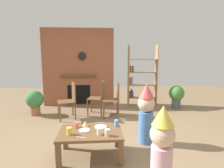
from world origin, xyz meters
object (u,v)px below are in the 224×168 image
Objects in this scene: potted_plant_tall at (176,95)px; potted_plant_short at (35,101)px; paper_cup_near_right at (77,125)px; paper_cup_center at (116,123)px; paper_cup_far_left at (99,131)px; birthday_cake_slice at (85,123)px; coffee_table at (91,135)px; dining_chair_left at (70,98)px; paper_cup_far_right at (69,131)px; bookshelf at (140,78)px; paper_plate_rear at (101,127)px; child_in_pink at (146,112)px; paper_plate_front at (85,130)px; paper_cup_near_left at (107,133)px; dining_chair_middle at (99,96)px; dining_chair_right at (114,97)px; child_with_cone_hat at (162,147)px.

potted_plant_tall reaches higher than potted_plant_short.
paper_cup_center is at bearing 1.81° from paper_cup_near_right.
paper_cup_far_left is 0.42m from birthday_cake_slice.
dining_chair_left is (-0.58, 1.82, 0.17)m from coffee_table.
paper_cup_far_right is at bearing 175.92° from paper_cup_far_left.
bookshelf reaches higher than paper_plate_rear.
paper_cup_far_left is 0.98m from child_in_pink.
potted_plant_short reaches higher than paper_cup_far_left.
dining_chair_left is (-0.49, 1.78, 0.10)m from paper_plate_front.
paper_cup_center reaches higher than paper_cup_near_left.
paper_cup_near_left is at bearing 105.50° from dining_chair_middle.
paper_plate_rear is 1.74m from dining_chair_right.
child_in_pink is (0.55, 0.22, 0.10)m from paper_cup_center.
child_with_cone_hat is at bearing -51.04° from potted_plant_short.
paper_cup_near_left is at bearing 83.88° from dining_chair_right.
paper_cup_center is 0.51m from birthday_cake_slice.
coffee_table is at bearing 0.00° from child_with_cone_hat.
dining_chair_right reaches higher than coffee_table.
birthday_cake_slice is 1.37m from child_with_cone_hat.
paper_cup_far_left is 0.51× the size of paper_plate_rear.
paper_cup_center is 0.98× the size of paper_cup_far_right.
paper_cup_near_left is 0.09× the size of child_in_pink.
paper_cup_center is 0.60m from child_in_pink.
dining_chair_left is (-1.54, 1.42, -0.05)m from child_in_pink.
paper_cup_far_right is (-0.44, 0.03, 0.00)m from paper_cup_far_left.
birthday_cake_slice is at bearing -4.21° from child_with_cone_hat.
paper_plate_rear is at bearing -49.54° from potted_plant_short.
paper_cup_center is (-1.03, -2.77, -0.41)m from bookshelf.
child_with_cone_hat is at bearing -116.08° from potted_plant_tall.
dining_chair_left reaches higher than paper_cup_near_left.
paper_cup_far_left is at bearing 80.59° from dining_chair_right.
paper_plate_rear is 0.28× the size of potted_plant_tall.
dining_chair_middle reaches higher than paper_cup_far_right.
paper_plate_rear is at bearing -114.76° from bookshelf.
paper_plate_front is at bearing -90.00° from birthday_cake_slice.
dining_chair_middle is at bearing -3.00° from potted_plant_short.
dining_chair_left reaches higher than coffee_table.
dining_chair_right is (0.75, 1.70, 0.06)m from paper_cup_near_right.
potted_plant_short is (-1.97, 1.98, -0.08)m from paper_cup_center.
paper_cup_far_right is at bearing -161.75° from coffee_table.
paper_cup_near_left is 0.15× the size of potted_plant_short.
birthday_cake_slice is (-0.25, 0.08, 0.03)m from paper_plate_rear.
birthday_cake_slice is at bearing 122.50° from paper_cup_far_left.
paper_cup_center is 0.12× the size of dining_chair_right.
dining_chair_left is at bearing -150.89° from bookshelf.
paper_plate_rear is 3.28m from potted_plant_tall.
dining_chair_left is at bearing 121.10° from paper_cup_center.
dining_chair_left is 1.04m from potted_plant_short.
dining_chair_middle reaches higher than coffee_table.
paper_cup_far_left reaches higher than coffee_table.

